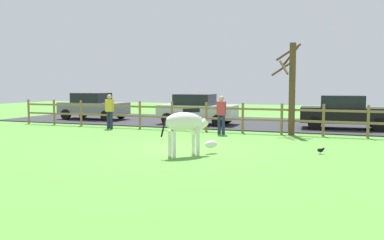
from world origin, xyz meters
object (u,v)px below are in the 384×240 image
Objects in this scene: parked_car_grey at (93,106)px; visitor_left_of_tree at (221,113)px; parked_car_black at (345,112)px; visitor_right_of_tree at (110,110)px; crow_on_grass at (321,150)px; bare_tree at (291,86)px; zebra at (186,125)px; parked_car_silver at (197,109)px.

parked_car_grey is 9.96m from visitor_left_of_tree.
parked_car_black is 2.50× the size of visitor_right_of_tree.
visitor_left_of_tree reaches higher than parked_car_black.
crow_on_grass is at bearing -40.68° from visitor_left_of_tree.
crow_on_grass is 10.67m from visitor_right_of_tree.
bare_tree reaches higher than visitor_left_of_tree.
visitor_left_of_tree is (-4.86, -3.69, 0.06)m from parked_car_black.
parked_car_grey is (-13.40, 7.68, 0.72)m from crow_on_grass.
zebra is at bearing -44.18° from parked_car_grey.
zebra reaches higher than crow_on_grass.
bare_tree is 5.17m from crow_on_grass.
bare_tree reaches higher than visitor_right_of_tree.
parked_car_grey is at bearing 165.26° from bare_tree.
parked_car_black is (2.09, 2.82, -1.22)m from bare_tree.
parked_car_silver is 2.46× the size of visitor_left_of_tree.
zebra is 0.39× the size of parked_car_black.
zebra is 13.49m from parked_car_grey.
visitor_left_of_tree reaches higher than parked_car_grey.
parked_car_silver reaches higher than crow_on_grass.
visitor_left_of_tree reaches higher than crow_on_grass.
parked_car_black is at bearing 53.45° from bare_tree.
parked_car_grey is (-11.90, 3.13, -1.22)m from bare_tree.
parked_car_silver is at bearing -177.60° from parked_car_black.
parked_car_grey is 2.45× the size of visitor_left_of_tree.
visitor_left_of_tree reaches higher than parked_car_silver.
crow_on_grass is 5.70m from visitor_left_of_tree.
bare_tree is 2.36× the size of visitor_left_of_tree.
parked_car_silver is (-2.90, 8.79, -0.08)m from zebra.
zebra is at bearing -115.35° from parked_car_black.
bare_tree is 12.36m from parked_car_grey.
zebra is 5.43m from visitor_left_of_tree.
bare_tree is 5.84m from parked_car_silver.
parked_car_silver is (-6.63, 7.06, 0.72)m from crow_on_grass.
visitor_right_of_tree is at bearing -136.02° from parked_car_silver.
parked_car_silver is at bearing 43.98° from visitor_right_of_tree.
visitor_right_of_tree reaches higher than parked_car_black.
parked_car_grey reaches higher than zebra.
visitor_right_of_tree is (-9.90, 3.91, 0.78)m from crow_on_grass.
visitor_left_of_tree is 5.63m from visitor_right_of_tree.
parked_car_black reaches higher than crow_on_grass.
bare_tree reaches higher than zebra.
bare_tree is 17.97× the size of crow_on_grass.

